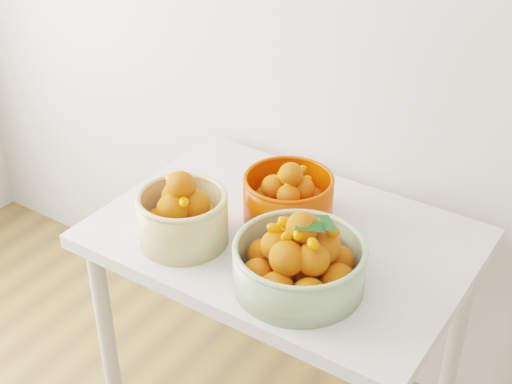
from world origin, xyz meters
TOP-DOWN VIEW (x-y plane):
  - table at (-0.22, 1.60)m, footprint 1.00×0.70m
  - bowl_cream at (-0.43, 1.42)m, footprint 0.25×0.25m
  - bowl_green at (-0.07, 1.43)m, footprint 0.42×0.42m
  - bowl_orange at (-0.25, 1.66)m, footprint 0.28×0.28m

SIDE VIEW (x-z plane):
  - table at x=-0.22m, z-range 0.28..1.03m
  - bowl_orange at x=-0.25m, z-range 0.73..0.91m
  - bowl_green at x=-0.07m, z-range 0.72..0.93m
  - bowl_cream at x=-0.43m, z-range 0.73..0.93m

